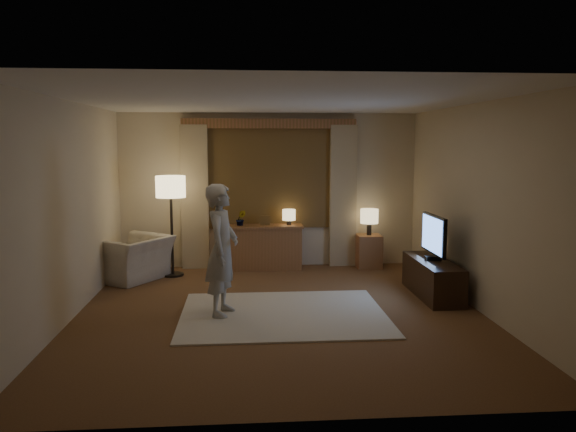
{
  "coord_description": "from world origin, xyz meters",
  "views": [
    {
      "loc": [
        -0.43,
        -6.75,
        2.1
      ],
      "look_at": [
        0.15,
        0.6,
        1.14
      ],
      "focal_mm": 35.0,
      "sensor_mm": 36.0,
      "label": 1
    }
  ],
  "objects": [
    {
      "name": "floor_lamp",
      "position": [
        -1.57,
        2.12,
        1.34
      ],
      "size": [
        0.46,
        0.46,
        1.59
      ],
      "color": "black",
      "rests_on": "floor"
    },
    {
      "name": "room",
      "position": [
        0.0,
        0.5,
        1.33
      ],
      "size": [
        5.04,
        5.54,
        2.64
      ],
      "color": "brown",
      "rests_on": "ground"
    },
    {
      "name": "table_lamp_side",
      "position": [
        1.67,
        2.45,
        0.87
      ],
      "size": [
        0.3,
        0.3,
        0.44
      ],
      "color": "black",
      "rests_on": "side_table"
    },
    {
      "name": "armchair",
      "position": [
        -2.15,
        1.89,
        0.33
      ],
      "size": [
        1.32,
        1.35,
        0.67
      ],
      "primitive_type": "imported",
      "rotation": [
        0.0,
        0.0,
        -2.15
      ],
      "color": "beige",
      "rests_on": "floor"
    },
    {
      "name": "rug",
      "position": [
        0.04,
        -0.08,
        0.01
      ],
      "size": [
        2.5,
        2.0,
        0.02
      ],
      "primitive_type": "cube",
      "color": "beige",
      "rests_on": "floor"
    },
    {
      "name": "tv_stand",
      "position": [
        2.15,
        0.62,
        0.25
      ],
      "size": [
        0.45,
        1.4,
        0.5
      ],
      "primitive_type": "cube",
      "color": "black",
      "rests_on": "floor"
    },
    {
      "name": "side_table",
      "position": [
        1.67,
        2.45,
        0.28
      ],
      "size": [
        0.4,
        0.4,
        0.56
      ],
      "primitive_type": "cube",
      "color": "brown",
      "rests_on": "floor"
    },
    {
      "name": "tv",
      "position": [
        2.15,
        0.62,
        0.85
      ],
      "size": [
        0.21,
        0.87,
        0.63
      ],
      "color": "black",
      "rests_on": "tv_stand"
    },
    {
      "name": "person",
      "position": [
        -0.7,
        -0.04,
        0.82
      ],
      "size": [
        0.51,
        0.66,
        1.6
      ],
      "primitive_type": "imported",
      "rotation": [
        0.0,
        0.0,
        1.33
      ],
      "color": "#B9B5AB",
      "rests_on": "rug"
    },
    {
      "name": "plant",
      "position": [
        -0.49,
        2.5,
        0.85
      ],
      "size": [
        0.16,
        0.13,
        0.3
      ],
      "primitive_type": "imported",
      "color": "#999999",
      "rests_on": "sideboard"
    },
    {
      "name": "sideboard",
      "position": [
        -0.09,
        2.5,
        0.35
      ],
      "size": [
        1.2,
        0.4,
        0.7
      ],
      "primitive_type": "cube",
      "color": "brown",
      "rests_on": "floor"
    },
    {
      "name": "table_lamp_sideboard",
      "position": [
        0.31,
        2.5,
        0.9
      ],
      "size": [
        0.22,
        0.22,
        0.3
      ],
      "color": "black",
      "rests_on": "sideboard"
    },
    {
      "name": "picture_frame",
      "position": [
        -0.09,
        2.5,
        0.8
      ],
      "size": [
        0.16,
        0.02,
        0.2
      ],
      "primitive_type": "cube",
      "color": "brown",
      "rests_on": "sideboard"
    }
  ]
}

